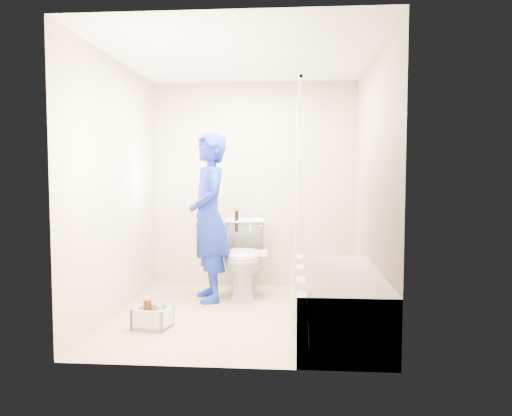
# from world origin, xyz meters

# --- Properties ---
(floor) EXTENTS (2.60, 2.60, 0.00)m
(floor) POSITION_xyz_m (0.00, 0.00, 0.00)
(floor) COLOR tan
(floor) RESTS_ON ground
(ceiling) EXTENTS (2.40, 2.60, 0.02)m
(ceiling) POSITION_xyz_m (0.00, 0.00, 2.40)
(ceiling) COLOR white
(ceiling) RESTS_ON wall_back
(wall_back) EXTENTS (2.40, 0.02, 2.40)m
(wall_back) POSITION_xyz_m (0.00, 1.30, 1.20)
(wall_back) COLOR tan
(wall_back) RESTS_ON ground
(wall_front) EXTENTS (2.40, 0.02, 2.40)m
(wall_front) POSITION_xyz_m (0.00, -1.30, 1.20)
(wall_front) COLOR tan
(wall_front) RESTS_ON ground
(wall_left) EXTENTS (0.02, 2.60, 2.40)m
(wall_left) POSITION_xyz_m (-1.20, 0.00, 1.20)
(wall_left) COLOR tan
(wall_left) RESTS_ON ground
(wall_right) EXTENTS (0.02, 2.60, 2.40)m
(wall_right) POSITION_xyz_m (1.20, 0.00, 1.20)
(wall_right) COLOR tan
(wall_right) RESTS_ON ground
(bathtub) EXTENTS (0.70, 1.75, 0.50)m
(bathtub) POSITION_xyz_m (0.85, -0.43, 0.27)
(bathtub) COLOR white
(bathtub) RESTS_ON ground
(curtain_rod) EXTENTS (0.02, 1.90, 0.02)m
(curtain_rod) POSITION_xyz_m (0.52, -0.43, 1.95)
(curtain_rod) COLOR silver
(curtain_rod) RESTS_ON wall_back
(shower_curtain) EXTENTS (0.06, 1.75, 1.80)m
(shower_curtain) POSITION_xyz_m (0.52, -0.43, 1.02)
(shower_curtain) COLOR white
(shower_curtain) RESTS_ON curtain_rod
(toilet) EXTENTS (0.52, 0.84, 0.83)m
(toilet) POSITION_xyz_m (-0.07, 0.75, 0.41)
(toilet) COLOR white
(toilet) RESTS_ON ground
(tank_lid) EXTENTS (0.52, 0.26, 0.04)m
(tank_lid) POSITION_xyz_m (-0.06, 0.62, 0.49)
(tank_lid) COLOR white
(tank_lid) RESTS_ON toilet
(tank_internals) EXTENTS (0.20, 0.07, 0.27)m
(tank_internals) POSITION_xyz_m (-0.13, 0.97, 0.82)
(tank_internals) COLOR black
(tank_internals) RESTS_ON toilet
(plumber) EXTENTS (0.62, 0.74, 1.75)m
(plumber) POSITION_xyz_m (-0.40, 0.51, 0.87)
(plumber) COLOR navy
(plumber) RESTS_ON ground
(cleaning_caddy) EXTENTS (0.34, 0.29, 0.23)m
(cleaning_caddy) POSITION_xyz_m (-0.72, -0.47, 0.08)
(cleaning_caddy) COLOR silver
(cleaning_caddy) RESTS_ON ground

